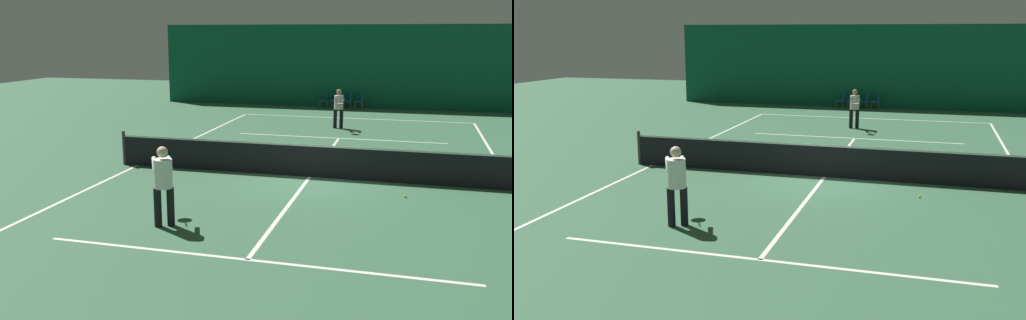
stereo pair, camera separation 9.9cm
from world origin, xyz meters
The scene contains 15 objects.
ground_plane centered at (0.00, 0.00, 0.00)m, with size 60.00×60.00×0.00m, color #386647.
backdrop_curtain centered at (0.00, 15.99, 2.26)m, with size 23.00×0.12×4.52m.
court_line_baseline_far centered at (0.00, 11.90, 0.00)m, with size 11.00×0.10×0.00m.
court_line_service_far centered at (0.00, 6.40, 0.00)m, with size 8.25×0.10×0.00m.
court_line_service_near centered at (0.00, -6.40, 0.00)m, with size 8.25×0.10×0.00m.
court_line_sideline_left centered at (-5.50, 0.00, 0.00)m, with size 0.10×23.80×0.00m.
court_line_centre centered at (0.00, 0.00, 0.00)m, with size 0.10×12.80×0.00m.
tennis_net centered at (0.00, 0.00, 0.51)m, with size 12.00×0.10×1.07m.
player_near centered at (-2.28, -5.04, 1.02)m, with size 0.97×1.40×1.76m.
player_far centered at (-0.36, 8.77, 0.99)m, with size 0.60×1.41×1.70m.
courtside_chair_0 centered at (-1.97, 15.44, 0.49)m, with size 0.44×0.44×0.84m.
courtside_chair_1 centered at (-1.33, 15.44, 0.49)m, with size 0.44×0.44×0.84m.
courtside_chair_2 centered at (-0.69, 15.44, 0.49)m, with size 0.44×0.44×0.84m.
courtside_chair_3 centered at (-0.06, 15.44, 0.49)m, with size 0.44×0.44×0.84m.
tennis_ball centered at (2.72, -1.43, 0.03)m, with size 0.07×0.07×0.07m.
Camera 2 is at (2.91, -15.82, 4.11)m, focal length 40.00 mm.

